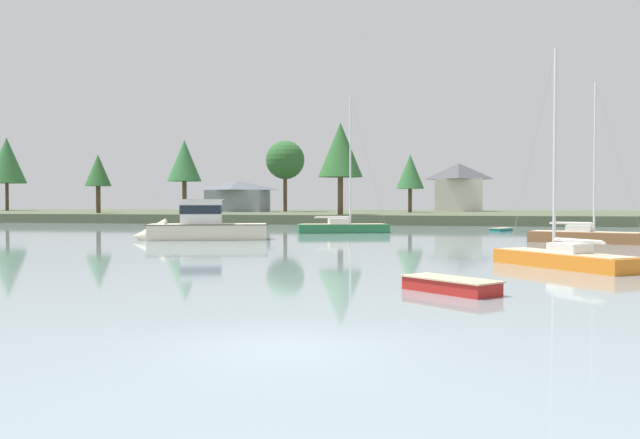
# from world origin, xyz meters

# --- Properties ---
(ground_plane) EXTENTS (479.39, 479.39, 0.00)m
(ground_plane) POSITION_xyz_m (0.00, 0.00, 0.00)
(ground_plane) COLOR gray
(far_shore_bank) EXTENTS (215.73, 57.87, 1.27)m
(far_shore_bank) POSITION_xyz_m (0.00, 100.45, 0.63)
(far_shore_bank) COLOR #4C563D
(far_shore_bank) RESTS_ON ground
(sailboat_wood) EXTENTS (8.08, 4.56, 12.20)m
(sailboat_wood) POSITION_xyz_m (12.29, 38.91, 0.25)
(sailboat_wood) COLOR brown
(sailboat_wood) RESTS_ON ground
(dinghy_teal) EXTENTS (2.51, 3.07, 0.48)m
(dinghy_teal) POSITION_xyz_m (7.41, 57.50, 0.12)
(dinghy_teal) COLOR #196B70
(dinghy_teal) RESTS_ON ground
(sailboat_green) EXTENTS (9.04, 5.06, 13.72)m
(sailboat_green) POSITION_xyz_m (-7.72, 50.80, 0.27)
(sailboat_green) COLOR #236B3D
(sailboat_green) RESTS_ON ground
(sailboat_orange) EXTENTS (6.03, 6.97, 10.57)m
(sailboat_orange) POSITION_xyz_m (8.10, 19.12, 0.22)
(sailboat_orange) COLOR orange
(sailboat_orange) RESTS_ON ground
(cruiser_cream) EXTENTS (10.99, 6.08, 5.55)m
(cruiser_cream) POSITION_xyz_m (-17.20, 36.91, 0.72)
(cruiser_cream) COLOR beige
(cruiser_cream) RESTS_ON ground
(dinghy_white) EXTENTS (2.53, 3.56, 0.51)m
(dinghy_white) POSITION_xyz_m (-24.57, 52.16, 0.13)
(dinghy_white) COLOR white
(dinghy_white) RESTS_ON ground
(dinghy_red) EXTENTS (3.50, 3.28, 0.67)m
(dinghy_red) POSITION_xyz_m (3.19, 9.46, 0.16)
(dinghy_red) COLOR #B2231E
(dinghy_red) RESTS_ON ground
(mooring_buoy_yellow) EXTENTS (0.35, 0.35, 0.40)m
(mooring_buoy_yellow) POSITION_xyz_m (-17.13, 54.04, 0.06)
(mooring_buoy_yellow) COLOR yellow
(mooring_buoy_yellow) RESTS_ON ground
(shore_tree_inland_b) EXTENTS (5.13, 5.13, 11.09)m
(shore_tree_inland_b) POSITION_xyz_m (-37.81, 82.93, 9.14)
(shore_tree_inland_b) COLOR brown
(shore_tree_inland_b) RESTS_ON far_shore_bank
(shore_tree_center_right) EXTENTS (5.90, 5.90, 12.21)m
(shore_tree_center_right) POSITION_xyz_m (-12.29, 74.83, 9.80)
(shore_tree_center_right) COLOR brown
(shore_tree_center_right) RESTS_ON far_shore_bank
(shore_tree_far_left) EXTENTS (3.96, 3.96, 8.96)m
(shore_tree_far_left) POSITION_xyz_m (-50.95, 80.77, 7.68)
(shore_tree_far_left) COLOR brown
(shore_tree_far_left) RESTS_ON far_shore_bank
(shore_tree_far_right) EXTENTS (4.51, 4.51, 9.33)m
(shore_tree_far_right) POSITION_xyz_m (-4.76, 96.45, 7.77)
(shore_tree_far_right) COLOR brown
(shore_tree_far_right) RESTS_ON far_shore_bank
(shore_tree_inland_a) EXTENTS (7.19, 7.19, 14.08)m
(shore_tree_inland_a) POSITION_xyz_m (-82.32, 101.63, 10.91)
(shore_tree_inland_a) COLOR brown
(shore_tree_inland_a) RESTS_ON far_shore_bank
(shore_tree_left_mid) EXTENTS (6.65, 6.65, 12.22)m
(shore_tree_left_mid) POSITION_xyz_m (-26.37, 99.41, 10.11)
(shore_tree_left_mid) COLOR brown
(shore_tree_left_mid) RESTS_ON far_shore_bank
(cottage_near_water) EXTENTS (8.75, 9.03, 8.58)m
(cottage_near_water) POSITION_xyz_m (2.85, 110.20, 5.71)
(cottage_near_water) COLOR silver
(cottage_near_water) RESTS_ON far_shore_bank
(cottage_hillside) EXTENTS (10.55, 6.88, 5.31)m
(cottage_hillside) POSITION_xyz_m (-34.25, 97.31, 4.01)
(cottage_hillside) COLOR gray
(cottage_hillside) RESTS_ON far_shore_bank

